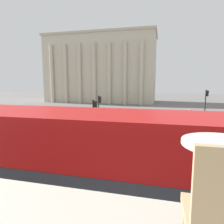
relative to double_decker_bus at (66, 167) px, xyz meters
The scene contains 10 objects.
double_decker_bus is the anchor object (origin of this frame).
cafe_dining_table 5.47m from the double_decker_bus, 49.79° to the right, with size 0.60×0.60×0.73m.
plaza_building_left 48.82m from the double_decker_bus, 105.52° to the left, with size 28.68×12.63×17.28m.
traffic_light_near 8.67m from the double_decker_bus, 103.01° to the left, with size 0.42×0.24×3.65m.
traffic_light_mid 15.95m from the double_decker_bus, 103.76° to the left, with size 0.42×0.24×3.53m.
traffic_light_far 22.31m from the double_decker_bus, 68.58° to the left, with size 0.42×0.24×4.10m.
car_maroon 20.77m from the double_decker_bus, 65.18° to the left, with size 4.20×1.93×1.35m.
car_silver 18.62m from the double_decker_bus, 101.68° to the left, with size 4.20×1.93×1.35m.
pedestrian_red 22.08m from the double_decker_bus, 73.21° to the left, with size 0.32×0.32×1.65m.
pedestrian_black 21.21m from the double_decker_bus, 97.80° to the left, with size 0.32×0.32×1.62m.
Camera 1 is at (1.05, -1.91, 4.85)m, focal length 32.00 mm.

